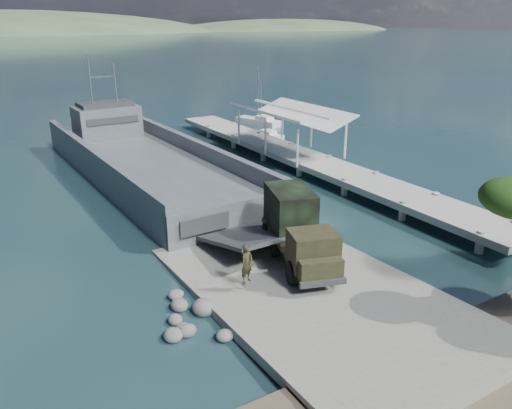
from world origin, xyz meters
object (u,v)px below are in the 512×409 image
Objects in this scene: soldier at (247,271)px; sailboat_near at (262,136)px; sailboat_far at (259,122)px; military_truck at (297,228)px; pier at (296,149)px; landing_craft at (147,168)px.

soldier is 0.29× the size of sailboat_near.
sailboat_far reaches higher than soldier.
soldier is at bearing -140.90° from military_truck.
landing_craft is at bearing 164.82° from pier.
landing_craft reaches higher than soldier.
military_truck is 39.69m from sailboat_far.
landing_craft is 18.26× the size of soldier.
sailboat_near is (14.82, 27.68, -1.90)m from military_truck.
sailboat_far is at bearing 43.05° from sailboat_near.
pier is 1.22× the size of landing_craft.
landing_craft is 4.53× the size of military_truck.
sailboat_near is at bearing 22.92° from landing_craft.
sailboat_near is (3.10, 11.12, -1.24)m from pier.
sailboat_far is (22.85, 36.46, -1.08)m from soldier.
military_truck reaches higher than soldier.
pier is 11.61m from sailboat_near.
pier is 19.69m from sailboat_far.
soldier is 43.04m from sailboat_far.
landing_craft is 5.31× the size of sailboat_near.
landing_craft is 25.09m from sailboat_far.
soldier is 34.82m from sailboat_near.
sailboat_near reaches higher than pier.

